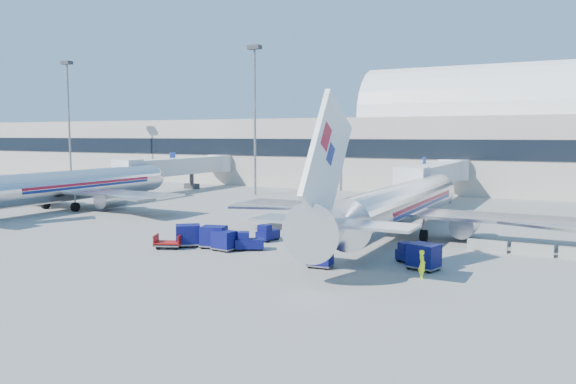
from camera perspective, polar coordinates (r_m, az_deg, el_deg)
The scene contains 20 objects.
ground at distance 51.08m, azimuth -1.27°, elevation -4.55°, with size 260.00×260.00×0.00m, color gray.
terminal at distance 106.92m, azimuth 6.79°, elevation 4.90°, with size 170.00×28.15×21.00m.
airliner_main at distance 50.97m, azimuth 11.12°, elevation -1.35°, with size 32.00×37.26×12.07m.
airliner_mid at distance 74.50m, azimuth -21.62°, elevation 0.59°, with size 32.00×37.26×12.07m.
jetbridge_near at distance 76.85m, azimuth 14.95°, elevation 1.71°, with size 4.40×27.50×6.25m.
jetbridge_mid at distance 95.19m, azimuth -10.58°, elevation 2.57°, with size 4.40×27.50×6.25m.
mast_far_west at distance 112.23m, azimuth -21.42°, elevation 8.30°, with size 2.00×1.20×22.60m.
mast_west at distance 86.39m, azimuth -3.40°, elevation 9.54°, with size 2.00×1.20×22.60m.
barrier_near at distance 47.29m, azimuth 19.56°, elevation -5.18°, with size 3.00×0.55×0.90m, color #9E9E96.
barrier_mid at distance 46.97m, azimuth 23.57°, elevation -5.41°, with size 3.00×0.55×0.90m, color #9E9E96.
tug_lead at distance 45.17m, azimuth -4.04°, elevation -5.07°, with size 2.53×2.11×1.48m.
tug_right at distance 41.55m, azimuth 12.25°, elevation -6.19°, with size 2.41×2.20×1.43m.
tug_left at distance 48.99m, azimuth -2.13°, elevation -4.21°, with size 1.31×2.32×1.46m.
cart_train_a at distance 45.08m, azimuth -6.50°, elevation -4.89°, with size 1.97×1.60×1.60m.
cart_train_b at distance 46.21m, azimuth -7.55°, elevation -4.50°, with size 2.36×2.01×1.80m.
cart_train_c at distance 47.18m, azimuth -10.12°, elevation -4.31°, with size 2.59×2.52×1.82m.
cart_solo_near at distance 39.27m, azimuth 3.32°, elevation -6.56°, with size 1.78×1.42×1.48m.
cart_solo_far at distance 39.67m, azimuth 13.64°, elevation -6.33°, with size 2.41×2.09×1.81m.
cart_open_red at distance 46.68m, azimuth -12.04°, elevation -5.17°, with size 2.52×2.20×0.56m.
ramp_worker at distance 37.27m, azimuth 13.47°, elevation -7.16°, with size 0.68×0.45×1.87m, color #B9E518.
Camera 1 is at (24.14, -44.06, 9.23)m, focal length 35.00 mm.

